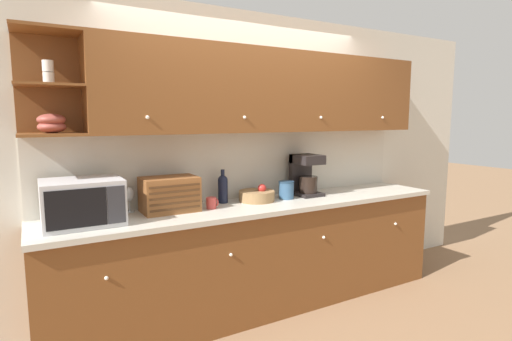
% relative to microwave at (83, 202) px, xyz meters
% --- Properties ---
extents(ground_plane, '(24.00, 24.00, 0.00)m').
position_rel_microwave_xyz_m(ground_plane, '(1.41, 0.30, -1.09)').
color(ground_plane, '#896647').
extents(wall_back, '(5.95, 0.06, 2.60)m').
position_rel_microwave_xyz_m(wall_back, '(1.41, 0.33, 0.21)').
color(wall_back, beige).
rests_on(wall_back, ground_plane).
extents(counter_unit, '(3.57, 0.63, 0.94)m').
position_rel_microwave_xyz_m(counter_unit, '(1.41, -0.01, -0.62)').
color(counter_unit, brown).
rests_on(counter_unit, ground_plane).
extents(backsplash_panel, '(3.55, 0.01, 0.60)m').
position_rel_microwave_xyz_m(backsplash_panel, '(1.41, 0.29, 0.15)').
color(backsplash_panel, beige).
rests_on(backsplash_panel, counter_unit).
extents(upper_cabinets, '(3.55, 0.36, 0.70)m').
position_rel_microwave_xyz_m(upper_cabinets, '(1.58, 0.13, 0.80)').
color(upper_cabinets, brown).
rests_on(upper_cabinets, backsplash_panel).
extents(microwave, '(0.51, 0.41, 0.31)m').
position_rel_microwave_xyz_m(microwave, '(0.00, 0.00, 0.00)').
color(microwave, silver).
rests_on(microwave, counter_unit).
extents(wine_glass, '(0.07, 0.07, 0.20)m').
position_rel_microwave_xyz_m(wine_glass, '(0.36, 0.22, -0.02)').
color(wine_glass, silver).
rests_on(wine_glass, counter_unit).
extents(bread_box, '(0.42, 0.29, 0.27)m').
position_rel_microwave_xyz_m(bread_box, '(0.64, 0.08, -0.02)').
color(bread_box, brown).
rests_on(bread_box, counter_unit).
extents(mug, '(0.09, 0.08, 0.09)m').
position_rel_microwave_xyz_m(mug, '(0.96, 0.01, -0.11)').
color(mug, '#B73D38').
rests_on(mug, counter_unit).
extents(wine_bottle, '(0.09, 0.09, 0.29)m').
position_rel_microwave_xyz_m(wine_bottle, '(1.13, 0.17, -0.02)').
color(wine_bottle, black).
rests_on(wine_bottle, counter_unit).
extents(fruit_basket, '(0.31, 0.31, 0.15)m').
position_rel_microwave_xyz_m(fruit_basket, '(1.42, 0.08, -0.11)').
color(fruit_basket, '#937047').
rests_on(fruit_basket, counter_unit).
extents(storage_canister, '(0.14, 0.14, 0.16)m').
position_rel_microwave_xyz_m(storage_canister, '(1.70, 0.04, -0.08)').
color(storage_canister, '#33567A').
rests_on(storage_canister, counter_unit).
extents(coffee_maker, '(0.23, 0.27, 0.39)m').
position_rel_microwave_xyz_m(coffee_maker, '(1.96, 0.10, 0.04)').
color(coffee_maker, black).
rests_on(coffee_maker, counter_unit).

